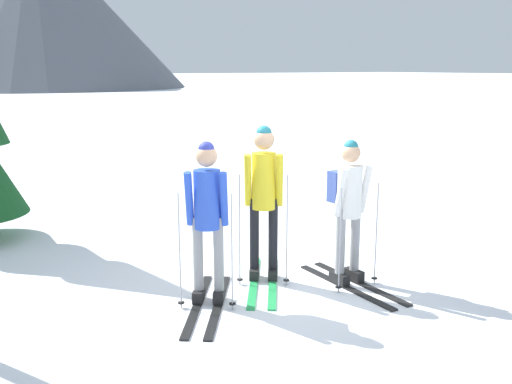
% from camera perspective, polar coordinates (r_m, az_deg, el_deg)
% --- Properties ---
extents(ground_plane, '(400.00, 400.00, 0.00)m').
position_cam_1_polar(ground_plane, '(6.68, 1.44, -9.61)').
color(ground_plane, white).
extents(skier_in_blue, '(1.22, 1.53, 1.74)m').
position_cam_1_polar(skier_in_blue, '(6.09, -4.76, -2.09)').
color(skier_in_blue, black).
rests_on(skier_in_blue, ground).
extents(skier_in_yellow, '(1.20, 1.53, 1.83)m').
position_cam_1_polar(skier_in_yellow, '(6.70, 0.77, -0.36)').
color(skier_in_yellow, green).
rests_on(skier_in_yellow, ground).
extents(skier_in_white, '(0.61, 1.60, 1.69)m').
position_cam_1_polar(skier_in_white, '(6.71, 9.05, -1.18)').
color(skier_in_white, black).
rests_on(skier_in_white, ground).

